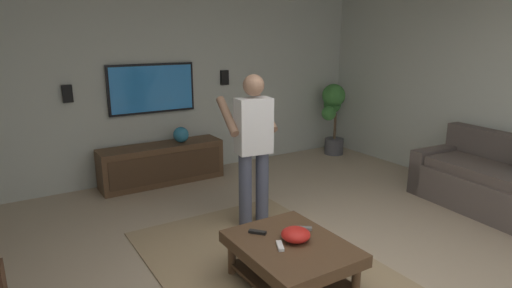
{
  "coord_description": "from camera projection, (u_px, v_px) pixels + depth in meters",
  "views": [
    {
      "loc": [
        -2.29,
        2.15,
        2.02
      ],
      "look_at": [
        1.21,
        -0.04,
        0.95
      ],
      "focal_mm": 29.64,
      "sensor_mm": 36.0,
      "label": 1
    }
  ],
  "objects": [
    {
      "name": "coffee_table",
      "position": [
        291.0,
        254.0,
        3.43
      ],
      "size": [
        1.0,
        0.8,
        0.4
      ],
      "color": "#513823",
      "rests_on": "ground"
    },
    {
      "name": "media_console",
      "position": [
        162.0,
        164.0,
        5.91
      ],
      "size": [
        0.45,
        1.7,
        0.55
      ],
      "rotation": [
        0.0,
        0.0,
        3.14
      ],
      "color": "#513823",
      "rests_on": "ground"
    },
    {
      "name": "remote_white",
      "position": [
        280.0,
        246.0,
        3.32
      ],
      "size": [
        0.15,
        0.1,
        0.02
      ],
      "primitive_type": "cube",
      "rotation": [
        0.0,
        0.0,
        2.69
      ],
      "color": "white",
      "rests_on": "coffee_table"
    },
    {
      "name": "person_standing",
      "position": [
        253.0,
        142.0,
        4.43
      ],
      "size": [
        0.58,
        0.59,
        1.64
      ],
      "rotation": [
        0.0,
        0.0,
        -0.13
      ],
      "color": "#4C5166",
      "rests_on": "ground"
    },
    {
      "name": "wall_back_tv",
      "position": [
        168.0,
        82.0,
        6.04
      ],
      "size": [
        0.1,
        6.67,
        2.74
      ],
      "primitive_type": "cube",
      "color": "#B2B7AD",
      "rests_on": "ground"
    },
    {
      "name": "tv",
      "position": [
        152.0,
        89.0,
        5.84
      ],
      "size": [
        0.05,
        1.22,
        0.68
      ],
      "rotation": [
        0.0,
        0.0,
        3.14
      ],
      "color": "black"
    },
    {
      "name": "potted_plant_tall",
      "position": [
        333.0,
        111.0,
        7.25
      ],
      "size": [
        0.43,
        0.48,
        1.21
      ],
      "color": "#4C4C51",
      "rests_on": "ground"
    },
    {
      "name": "wall_speaker_right",
      "position": [
        67.0,
        94.0,
        5.3
      ],
      "size": [
        0.06,
        0.12,
        0.22
      ],
      "primitive_type": "cube",
      "color": "black"
    },
    {
      "name": "wall_speaker_left",
      "position": [
        225.0,
        78.0,
        6.42
      ],
      "size": [
        0.06,
        0.12,
        0.22
      ],
      "primitive_type": "cube",
      "color": "black"
    },
    {
      "name": "remote_grey",
      "position": [
        303.0,
        228.0,
        3.63
      ],
      "size": [
        0.13,
        0.15,
        0.02
      ],
      "primitive_type": "cube",
      "rotation": [
        0.0,
        0.0,
        0.93
      ],
      "color": "slate",
      "rests_on": "coffee_table"
    },
    {
      "name": "couch",
      "position": [
        501.0,
        186.0,
        4.92
      ],
      "size": [
        1.96,
        1.01,
        0.87
      ],
      "rotation": [
        0.0,
        0.0,
        1.49
      ],
      "color": "#564C47",
      "rests_on": "ground"
    },
    {
      "name": "vase_round",
      "position": [
        181.0,
        135.0,
        5.94
      ],
      "size": [
        0.22,
        0.22,
        0.22
      ],
      "primitive_type": "sphere",
      "color": "teal",
      "rests_on": "media_console"
    },
    {
      "name": "remote_black",
      "position": [
        258.0,
        232.0,
        3.56
      ],
      "size": [
        0.14,
        0.13,
        0.02
      ],
      "primitive_type": "cube",
      "rotation": [
        0.0,
        0.0,
        0.69
      ],
      "color": "black",
      "rests_on": "coffee_table"
    },
    {
      "name": "bowl",
      "position": [
        296.0,
        235.0,
        3.42
      ],
      "size": [
        0.24,
        0.24,
        0.11
      ],
      "primitive_type": "ellipsoid",
      "color": "red",
      "rests_on": "coffee_table"
    },
    {
      "name": "area_rug",
      "position": [
        277.0,
        274.0,
        3.67
      ],
      "size": [
        2.96,
        1.82,
        0.01
      ],
      "primitive_type": "cube",
      "color": "#9E8460",
      "rests_on": "ground"
    },
    {
      "name": "ground_plane",
      "position": [
        329.0,
        287.0,
        3.49
      ],
      "size": [
        8.34,
        8.34,
        0.0
      ],
      "primitive_type": "plane",
      "color": "tan"
    }
  ]
}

